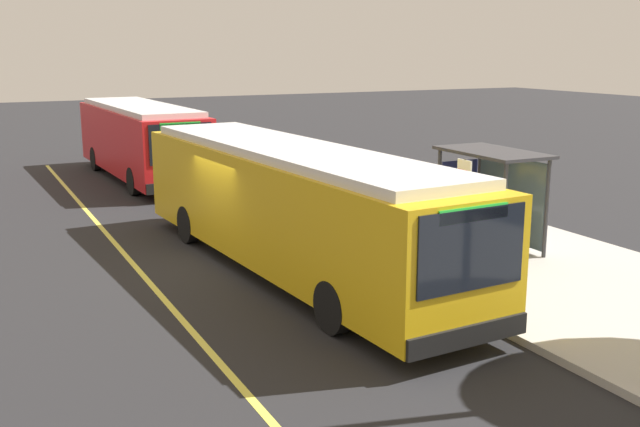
% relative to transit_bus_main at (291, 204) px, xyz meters
% --- Properties ---
extents(ground_plane, '(120.00, 120.00, 0.00)m').
position_rel_transit_bus_main_xyz_m(ground_plane, '(-1.39, -1.01, -1.62)').
color(ground_plane, '#232326').
extents(sidewalk_curb, '(44.00, 6.40, 0.15)m').
position_rel_transit_bus_main_xyz_m(sidewalk_curb, '(-1.39, 4.99, -1.54)').
color(sidewalk_curb, '#B7B2A8').
rests_on(sidewalk_curb, ground_plane).
extents(lane_stripe_center, '(36.00, 0.14, 0.01)m').
position_rel_transit_bus_main_xyz_m(lane_stripe_center, '(-1.39, -3.21, -1.61)').
color(lane_stripe_center, '#E0D64C').
rests_on(lane_stripe_center, ground_plane).
extents(transit_bus_main, '(12.53, 3.38, 2.95)m').
position_rel_transit_bus_main_xyz_m(transit_bus_main, '(0.00, 0.00, 0.00)').
color(transit_bus_main, gold).
rests_on(transit_bus_main, ground_plane).
extents(transit_bus_second, '(10.25, 2.95, 2.95)m').
position_rel_transit_bus_main_xyz_m(transit_bus_second, '(-14.01, -0.21, -0.00)').
color(transit_bus_second, red).
rests_on(transit_bus_second, ground_plane).
extents(bus_shelter, '(2.90, 1.60, 2.48)m').
position_rel_transit_bus_main_xyz_m(bus_shelter, '(0.58, 5.28, 0.30)').
color(bus_shelter, '#333338').
rests_on(bus_shelter, sidewalk_curb).
extents(waiting_bench, '(1.60, 0.48, 0.95)m').
position_rel_transit_bus_main_xyz_m(waiting_bench, '(0.67, 5.16, -0.99)').
color(waiting_bench, brown).
rests_on(waiting_bench, sidewalk_curb).
extents(route_sign_post, '(0.44, 0.08, 2.80)m').
position_rel_transit_bus_main_xyz_m(route_sign_post, '(3.35, 2.32, 0.34)').
color(route_sign_post, '#333338').
rests_on(route_sign_post, sidewalk_curb).
extents(pedestrian_commuter, '(0.24, 0.40, 1.69)m').
position_rel_transit_bus_main_xyz_m(pedestrian_commuter, '(1.27, 2.74, -0.50)').
color(pedestrian_commuter, '#282D47').
rests_on(pedestrian_commuter, sidewalk_curb).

